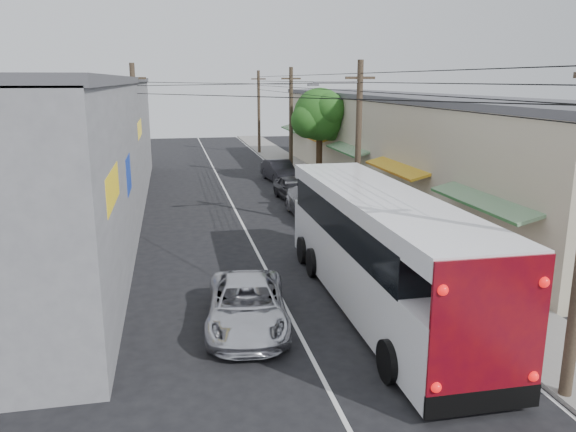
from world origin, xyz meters
The scene contains 13 objects.
ground centered at (0.00, 0.00, 0.00)m, with size 120.00×120.00×0.00m, color black.
sidewalk centered at (6.50, 20.00, 0.06)m, with size 3.00×80.00×0.12m, color slate.
building_right centered at (10.99, 22.00, 3.15)m, with size 7.09×40.00×6.25m.
building_left centered at (-8.50, 18.00, 3.65)m, with size 7.20×36.00×7.25m.
utility_poles centered at (3.13, 20.33, 4.13)m, with size 11.80×45.28×8.00m.
street_tree centered at (6.87, 26.02, 4.67)m, with size 4.40×4.00×6.60m.
coach_bus centered at (2.90, 4.11, 1.93)m, with size 3.04×12.96×3.73m.
jeepney centered at (-1.40, 3.30, 0.69)m, with size 2.30×4.99×1.39m, color silver.
parked_suv centered at (3.80, 16.15, 0.78)m, with size 2.20×5.40×1.57m, color gray.
parked_car_mid centered at (3.80, 20.59, 0.72)m, with size 1.70×4.22×1.44m, color #2A292F.
parked_car_far centered at (4.18, 27.15, 0.76)m, with size 1.61×4.62×1.52m, color black.
pedestrian_near centered at (5.40, 8.06, 1.02)m, with size 0.66×0.43×1.80m, color #D06E92.
pedestrian_far centered at (5.54, 12.33, 0.89)m, with size 0.75×0.58×1.54m, color #82A4BD.
Camera 1 is at (-3.36, -11.97, 7.11)m, focal length 35.00 mm.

